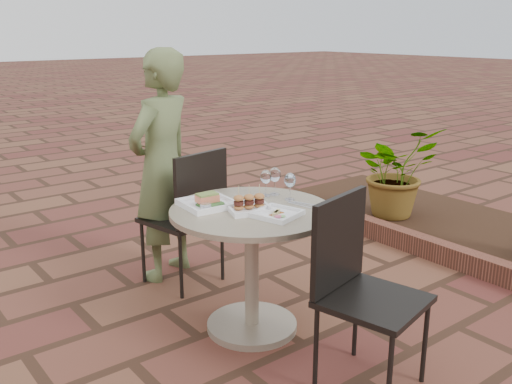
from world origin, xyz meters
TOP-DOWN VIEW (x-y plane):
  - ground at (0.00, 0.00)m, footprint 60.00×60.00m
  - cafe_table at (-0.12, -0.10)m, footprint 0.90×0.90m
  - chair_far at (-0.08, 0.61)m, footprint 0.52×0.52m
  - chair_near at (-0.02, -0.80)m, footprint 0.53×0.53m
  - diner at (-0.13, 0.88)m, footprint 0.67×0.57m
  - plate_salmon at (-0.28, 0.08)m, footprint 0.29×0.29m
  - plate_sliders at (-0.15, -0.12)m, footprint 0.29×0.29m
  - plate_tuna at (-0.09, -0.28)m, footprint 0.28×0.28m
  - wine_glass_right at (0.16, -0.10)m, footprint 0.07×0.07m
  - wine_glass_mid at (0.10, 0.05)m, footprint 0.07×0.07m
  - wine_glass_far at (0.16, 0.04)m, footprint 0.07×0.07m
  - steel_ramekin at (-0.34, 0.01)m, footprint 0.07×0.07m
  - cutlery_set at (0.15, -0.23)m, footprint 0.15×0.22m
  - planter_curb at (1.60, 0.30)m, footprint 0.12×3.00m
  - mulch_bed at (2.30, 0.30)m, footprint 1.30×3.00m
  - potted_plant_a at (2.06, 0.64)m, footprint 0.83×0.75m

SIDE VIEW (x-z plane):
  - ground at x=0.00m, z-range 0.00..0.00m
  - mulch_bed at x=2.30m, z-range 0.00..0.06m
  - planter_curb at x=1.60m, z-range 0.00..0.15m
  - potted_plant_a at x=2.06m, z-range 0.06..0.87m
  - cafe_table at x=-0.12m, z-range 0.12..0.85m
  - chair_far at x=-0.08m, z-range 0.08..1.01m
  - chair_near at x=-0.02m, z-range 0.08..1.01m
  - cutlery_set at x=0.15m, z-range 0.73..0.73m
  - plate_tuna at x=-0.09m, z-range 0.73..0.76m
  - plate_salmon at x=-0.28m, z-range 0.71..0.79m
  - steel_ramekin at x=-0.34m, z-range 0.73..0.77m
  - plate_sliders at x=-0.15m, z-range 0.69..0.83m
  - diner at x=-0.13m, z-range 0.00..1.57m
  - wine_glass_mid at x=0.10m, z-range 0.76..0.92m
  - wine_glass_right at x=0.16m, z-range 0.76..0.92m
  - wine_glass_far at x=0.16m, z-range 0.76..0.93m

